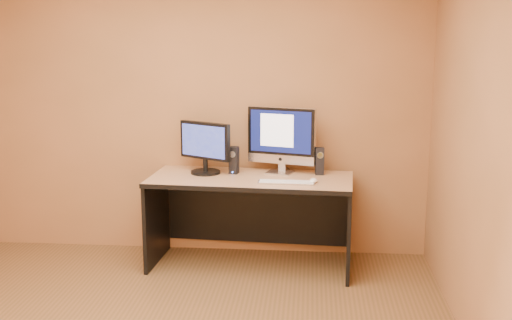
{
  "coord_description": "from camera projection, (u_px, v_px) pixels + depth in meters",
  "views": [
    {
      "loc": [
        0.96,
        -3.62,
        2.03
      ],
      "look_at": [
        0.52,
        1.49,
        0.96
      ],
      "focal_mm": 45.0,
      "sensor_mm": 36.0,
      "label": 1
    }
  ],
  "objects": [
    {
      "name": "walls",
      "position": [
        146.0,
        153.0,
        3.76
      ],
      "size": [
        4.0,
        4.0,
        2.6
      ],
      "primitive_type": null,
      "color": "#A26B41",
      "rests_on": "ground"
    },
    {
      "name": "desk",
      "position": [
        251.0,
        222.0,
        5.45
      ],
      "size": [
        1.74,
        0.85,
        0.78
      ],
      "primitive_type": null,
      "rotation": [
        0.0,
        0.0,
        -0.06
      ],
      "color": "tan",
      "rests_on": "ground"
    },
    {
      "name": "imac",
      "position": [
        280.0,
        140.0,
        5.48
      ],
      "size": [
        0.64,
        0.38,
        0.58
      ],
      "primitive_type": null,
      "rotation": [
        0.0,
        0.0,
        -0.27
      ],
      "color": "#B5B5BA",
      "rests_on": "desk"
    },
    {
      "name": "second_monitor",
      "position": [
        205.0,
        148.0,
        5.48
      ],
      "size": [
        0.57,
        0.46,
        0.44
      ],
      "primitive_type": null,
      "rotation": [
        0.0,
        0.0,
        -0.49
      ],
      "color": "black",
      "rests_on": "desk"
    },
    {
      "name": "speaker_left",
      "position": [
        234.0,
        160.0,
        5.5
      ],
      "size": [
        0.09,
        0.09,
        0.23
      ],
      "primitive_type": null,
      "rotation": [
        0.0,
        0.0,
        -0.22
      ],
      "color": "black",
      "rests_on": "desk"
    },
    {
      "name": "speaker_right",
      "position": [
        320.0,
        161.0,
        5.46
      ],
      "size": [
        0.08,
        0.08,
        0.23
      ],
      "primitive_type": null,
      "rotation": [
        0.0,
        0.0,
        0.1
      ],
      "color": "black",
      "rests_on": "desk"
    },
    {
      "name": "keyboard",
      "position": [
        286.0,
        182.0,
        5.17
      ],
      "size": [
        0.46,
        0.14,
        0.02
      ],
      "primitive_type": "cube",
      "rotation": [
        0.0,
        0.0,
        -0.03
      ],
      "color": "#B5B5B9",
      "rests_on": "desk"
    },
    {
      "name": "mouse",
      "position": [
        313.0,
        180.0,
        5.19
      ],
      "size": [
        0.07,
        0.11,
        0.04
      ],
      "primitive_type": "ellipsoid",
      "rotation": [
        0.0,
        0.0,
        -0.12
      ],
      "color": "white",
      "rests_on": "desk"
    },
    {
      "name": "cable_a",
      "position": [
        289.0,
        170.0,
        5.65
      ],
      "size": [
        0.07,
        0.23,
        0.01
      ],
      "primitive_type": "cylinder",
      "rotation": [
        1.57,
        0.0,
        0.26
      ],
      "color": "black",
      "rests_on": "desk"
    },
    {
      "name": "cable_b",
      "position": [
        277.0,
        170.0,
        5.63
      ],
      "size": [
        0.11,
        0.16,
        0.01
      ],
      "primitive_type": "cylinder",
      "rotation": [
        1.57,
        0.0,
        -0.59
      ],
      "color": "black",
      "rests_on": "desk"
    }
  ]
}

